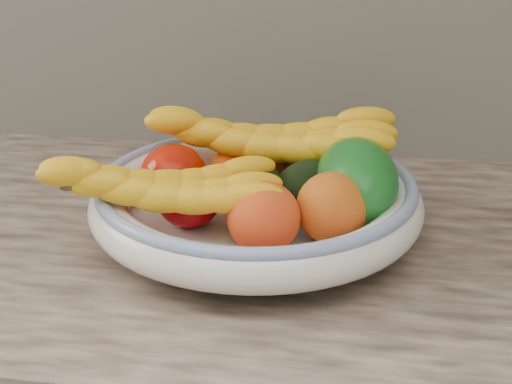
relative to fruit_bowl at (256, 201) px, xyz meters
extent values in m
cube|color=tan|center=(0.00, 0.02, -0.07)|extent=(2.44, 0.66, 0.04)
cylinder|color=silver|center=(0.00, 0.00, -0.04)|extent=(0.13, 0.13, 0.02)
cylinder|color=silver|center=(0.00, 0.00, -0.03)|extent=(0.32, 0.32, 0.01)
torus|color=silver|center=(0.00, 0.00, 0.00)|extent=(0.39, 0.39, 0.05)
torus|color=#335391|center=(0.00, 0.00, 0.02)|extent=(0.37, 0.37, 0.02)
ellipsoid|color=#F54D05|center=(-0.05, 0.09, 0.01)|extent=(0.07, 0.07, 0.05)
ellipsoid|color=#DF5404|center=(0.02, 0.12, 0.01)|extent=(0.06, 0.06, 0.04)
ellipsoid|color=#F25305|center=(-0.02, 0.06, 0.01)|extent=(0.05, 0.05, 0.04)
ellipsoid|color=#F26005|center=(-0.01, 0.10, 0.01)|extent=(0.05, 0.05, 0.05)
ellipsoid|color=#B81303|center=(-0.11, 0.03, 0.01)|extent=(0.09, 0.09, 0.07)
ellipsoid|color=#A50007|center=(-0.07, -0.04, 0.01)|extent=(0.08, 0.08, 0.07)
ellipsoid|color=black|center=(0.00, 0.00, 0.02)|extent=(0.10, 0.11, 0.06)
ellipsoid|color=black|center=(0.06, 0.02, 0.02)|extent=(0.11, 0.11, 0.06)
ellipsoid|color=#0F5416|center=(0.12, 0.01, 0.03)|extent=(0.15, 0.17, 0.13)
ellipsoid|color=orange|center=(0.02, -0.08, 0.02)|extent=(0.09, 0.09, 0.08)
ellipsoid|color=orange|center=(0.09, -0.05, 0.02)|extent=(0.09, 0.09, 0.08)
camera|label=1|loc=(0.14, -0.83, 0.37)|focal=55.00mm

